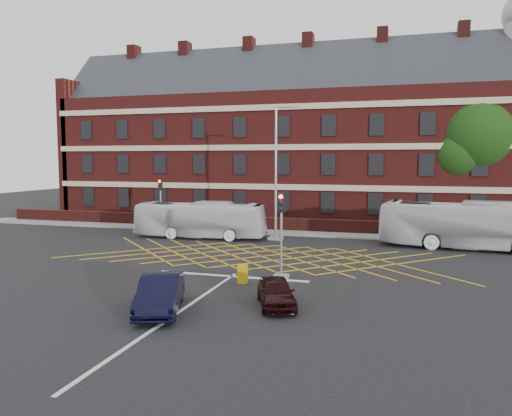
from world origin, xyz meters
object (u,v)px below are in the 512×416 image
(deciduous_tree, at_px, (475,142))
(traffic_light_near, at_px, (281,244))
(bus_left, at_px, (200,220))
(traffic_light_far, at_px, (161,209))
(car_navy, at_px, (160,293))
(bus_right, at_px, (469,225))
(direction_signs, at_px, (150,212))
(car_maroon, at_px, (276,292))
(street_lamp, at_px, (277,193))
(utility_cabinet, at_px, (243,274))

(deciduous_tree, height_order, traffic_light_near, deciduous_tree)
(bus_left, height_order, traffic_light_far, traffic_light_far)
(car_navy, distance_m, traffic_light_far, 22.98)
(bus_right, xyz_separation_m, direction_signs, (-25.14, 3.03, -0.22))
(car_maroon, relative_size, deciduous_tree, 0.30)
(bus_left, xyz_separation_m, street_lamp, (5.74, 0.94, 2.05))
(car_maroon, relative_size, traffic_light_far, 0.80)
(deciduous_tree, xyz_separation_m, street_lamp, (-14.59, -9.66, -3.97))
(traffic_light_far, relative_size, street_lamp, 0.44)
(bus_right, height_order, car_navy, bus_right)
(bus_left, relative_size, street_lamp, 1.02)
(street_lamp, bearing_deg, deciduous_tree, 33.50)
(bus_right, bearing_deg, bus_left, 98.24)
(bus_left, xyz_separation_m, traffic_light_near, (8.97, -10.88, 0.38))
(direction_signs, bearing_deg, deciduous_tree, 14.57)
(car_maroon, distance_m, direction_signs, 25.05)
(bus_left, bearing_deg, street_lamp, -83.73)
(traffic_light_near, distance_m, direction_signs, 21.05)
(traffic_light_near, bearing_deg, direction_signs, 136.22)
(street_lamp, height_order, utility_cabinet, street_lamp)
(car_navy, height_order, traffic_light_near, traffic_light_near)
(bus_left, bearing_deg, utility_cabinet, -151.90)
(bus_right, distance_m, car_maroon, 18.52)
(traffic_light_near, xyz_separation_m, street_lamp, (-3.23, 11.81, 1.67))
(street_lamp, bearing_deg, utility_cabinet, -82.78)
(bus_left, height_order, direction_signs, bus_left)
(deciduous_tree, distance_m, traffic_light_far, 26.87)
(bus_left, bearing_deg, traffic_light_near, -143.50)
(traffic_light_far, xyz_separation_m, direction_signs, (-1.42, 0.71, -0.39))
(traffic_light_near, xyz_separation_m, direction_signs, (-15.20, 14.57, -0.39))
(deciduous_tree, bearing_deg, traffic_light_near, -117.89)
(car_navy, xyz_separation_m, direction_signs, (-11.93, 21.12, 0.67))
(bus_left, height_order, car_maroon, bus_left)
(car_maroon, bearing_deg, car_navy, -175.96)
(car_navy, xyz_separation_m, traffic_light_near, (3.27, 6.55, 1.05))
(bus_left, distance_m, car_maroon, 18.38)
(utility_cabinet, bearing_deg, bus_left, 121.10)
(bus_right, relative_size, direction_signs, 5.22)
(traffic_light_near, bearing_deg, deciduous_tree, 62.11)
(car_navy, xyz_separation_m, street_lamp, (0.04, 18.37, 2.72))
(bus_left, bearing_deg, bus_right, -91.00)
(bus_left, xyz_separation_m, car_maroon, (9.88, -15.47, -0.80))
(bus_right, xyz_separation_m, street_lamp, (-13.17, 0.28, 1.84))
(bus_left, xyz_separation_m, direction_signs, (-6.23, 3.69, -0.01))
(bus_right, xyz_separation_m, car_maroon, (-9.03, -16.14, -1.02))
(traffic_light_far, bearing_deg, utility_cabinet, -51.32)
(traffic_light_far, relative_size, utility_cabinet, 4.77)
(car_navy, bearing_deg, utility_cabinet, 52.23)
(car_navy, bearing_deg, bus_left, 88.80)
(utility_cabinet, bearing_deg, traffic_light_near, 42.26)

